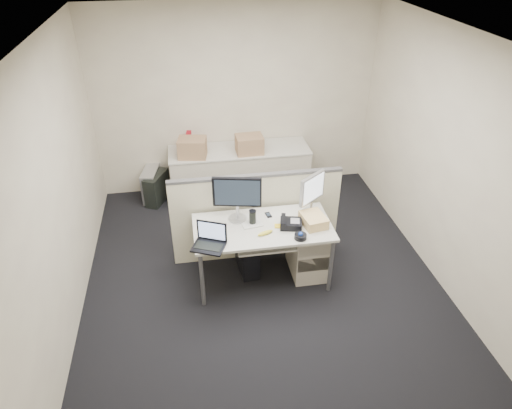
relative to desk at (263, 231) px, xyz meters
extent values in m
cube|color=black|center=(0.00, 0.00, -0.67)|extent=(4.00, 4.50, 0.01)
cube|color=white|center=(0.00, 0.00, 2.04)|extent=(4.00, 4.50, 0.01)
cube|color=beige|center=(0.00, 2.25, 0.69)|extent=(4.00, 0.02, 2.70)
cube|color=beige|center=(0.00, -2.25, 0.69)|extent=(4.00, 0.02, 2.70)
cube|color=beige|center=(-2.00, 0.00, 0.69)|extent=(0.02, 4.50, 2.70)
cube|color=beige|center=(2.00, 0.00, 0.69)|extent=(0.02, 4.50, 2.70)
cube|color=beige|center=(0.00, 0.00, 0.05)|extent=(1.50, 0.75, 0.03)
cylinder|color=slate|center=(-0.70, -0.33, -0.31)|extent=(0.04, 0.04, 0.70)
cylinder|color=slate|center=(-0.70, 0.33, -0.31)|extent=(0.04, 0.04, 0.70)
cylinder|color=slate|center=(0.70, -0.33, -0.31)|extent=(0.04, 0.04, 0.70)
cylinder|color=slate|center=(0.70, 0.33, -0.31)|extent=(0.04, 0.04, 0.70)
cube|color=beige|center=(0.00, -0.18, -0.04)|extent=(0.62, 0.32, 0.02)
cube|color=beige|center=(0.55, 0.05, -0.34)|extent=(0.40, 0.55, 0.65)
cube|color=beige|center=(0.00, 0.45, -0.11)|extent=(2.00, 0.06, 1.10)
cube|color=beige|center=(0.00, 1.93, -0.30)|extent=(2.00, 0.60, 0.72)
cube|color=black|center=(-0.25, 0.18, 0.33)|extent=(0.56, 0.31, 0.53)
cube|color=#B7B7BC|center=(0.58, 0.18, 0.30)|extent=(0.43, 0.39, 0.48)
cube|color=black|center=(-0.61, -0.28, 0.19)|extent=(0.39, 0.35, 0.24)
cylinder|color=black|center=(0.35, -0.28, 0.09)|extent=(0.15, 0.15, 0.05)
cube|color=black|center=(0.30, -0.06, 0.10)|extent=(0.27, 0.24, 0.07)
cube|color=silver|center=(-0.12, 0.12, 0.07)|extent=(0.26, 0.31, 0.01)
cube|color=gold|center=(0.16, -0.03, 0.07)|extent=(0.09, 0.09, 0.01)
cylinder|color=black|center=(-0.10, 0.07, 0.14)|extent=(0.09, 0.09, 0.16)
ellipsoid|color=#FFF93C|center=(0.00, -0.15, 0.09)|extent=(0.19, 0.11, 0.04)
cube|color=black|center=(0.10, 0.20, 0.07)|extent=(0.07, 0.11, 0.01)
cube|color=#E7BD7F|center=(0.55, -0.05, 0.12)|extent=(0.28, 0.34, 0.11)
cube|color=black|center=(-0.05, -0.14, -0.02)|extent=(0.46, 0.24, 0.02)
cube|color=black|center=(-0.15, 0.20, -0.44)|extent=(0.24, 0.51, 0.46)
cube|color=black|center=(-1.22, 1.92, -0.44)|extent=(0.37, 0.51, 0.44)
cube|color=#B7B7BC|center=(-1.30, 2.03, -0.43)|extent=(0.29, 0.52, 0.46)
cube|color=#A47459|center=(-0.67, 1.81, 0.20)|extent=(0.42, 0.35, 0.29)
cube|color=#A47459|center=(0.13, 1.81, 0.19)|extent=(0.38, 0.30, 0.27)
cube|color=maroon|center=(-0.71, 2.03, 0.19)|extent=(0.10, 0.29, 0.26)
camera|label=1|loc=(-0.73, -3.98, 2.92)|focal=32.00mm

